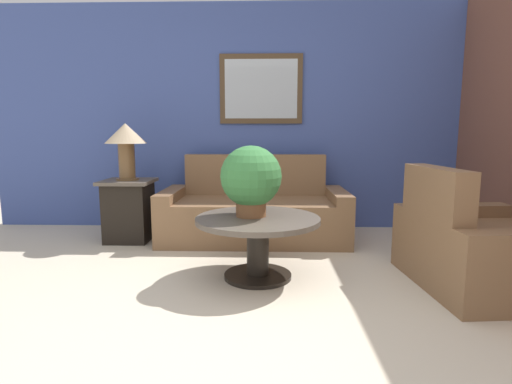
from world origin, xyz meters
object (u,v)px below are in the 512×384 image
couch_main (254,213)px  armchair (480,250)px  table_lamp (126,140)px  coffee_table (258,234)px  potted_plant_on_table (251,178)px  side_table (129,210)px

couch_main → armchair: bearing=-37.5°
couch_main → table_lamp: (-1.32, -0.11, 0.77)m
table_lamp → coffee_table: bearing=-37.7°
coffee_table → potted_plant_on_table: 0.44m
couch_main → coffee_table: 1.18m
coffee_table → side_table: side_table is taller
couch_main → coffee_table: couch_main is taller
armchair → potted_plant_on_table: size_ratio=2.15×
armchair → side_table: bearing=63.6°
couch_main → coffee_table: (0.07, -1.18, 0.07)m
couch_main → table_lamp: table_lamp is taller
potted_plant_on_table → armchair: bearing=-5.6°
side_table → couch_main: bearing=4.9°
coffee_table → side_table: bearing=142.3°
side_table → table_lamp: size_ratio=1.11×
couch_main → potted_plant_on_table: bearing=-89.3°
couch_main → armchair: same height
armchair → side_table: size_ratio=1.84×
couch_main → potted_plant_on_table: size_ratio=3.52×
couch_main → potted_plant_on_table: potted_plant_on_table is taller
couch_main → armchair: (1.70, -1.31, -0.00)m
coffee_table → table_lamp: bearing=142.3°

